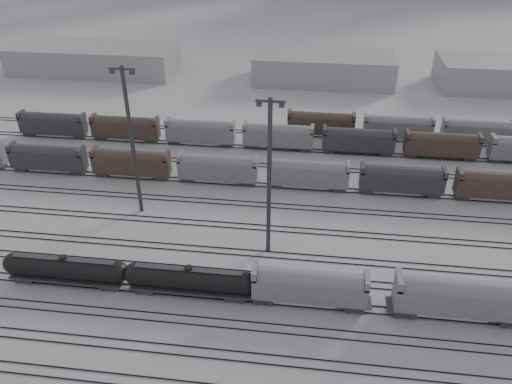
# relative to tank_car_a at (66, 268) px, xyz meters

# --- Properties ---
(ground) EXTENTS (900.00, 900.00, 0.00)m
(ground) POSITION_rel_tank_car_a_xyz_m (24.66, -1.00, -2.62)
(ground) COLOR silver
(ground) RESTS_ON ground
(tracks) EXTENTS (220.00, 71.50, 0.16)m
(tracks) POSITION_rel_tank_car_a_xyz_m (24.66, 16.50, -2.54)
(tracks) COLOR black
(tracks) RESTS_ON ground
(tank_car_a) EXTENTS (18.30, 3.05, 4.52)m
(tank_car_a) POSITION_rel_tank_car_a_xyz_m (0.00, 0.00, 0.00)
(tank_car_a) COLOR #27272A
(tank_car_a) RESTS_ON ground
(tank_car_b) EXTENTS (18.39, 3.06, 4.54)m
(tank_car_b) POSITION_rel_tank_car_a_xyz_m (17.76, 0.00, 0.01)
(tank_car_b) COLOR #27272A
(tank_car_b) RESTS_ON ground
(hopper_car_a) EXTENTS (15.23, 3.03, 5.45)m
(hopper_car_a) POSITION_rel_tank_car_a_xyz_m (34.06, 0.00, 0.75)
(hopper_car_a) COLOR #27272A
(hopper_car_a) RESTS_ON ground
(hopper_car_b) EXTENTS (16.79, 3.34, 6.00)m
(hopper_car_b) POSITION_rel_tank_car_a_xyz_m (53.34, 0.00, 1.09)
(hopper_car_b) COLOR #27272A
(hopper_car_b) RESTS_ON ground
(light_mast_b) EXTENTS (4.12, 0.66, 25.77)m
(light_mast_b) POSITION_rel_tank_car_a_xyz_m (4.22, 19.53, 11.05)
(light_mast_b) COLOR #353537
(light_mast_b) RESTS_ON ground
(light_mast_c) EXTENTS (3.98, 0.64, 24.88)m
(light_mast_c) POSITION_rel_tank_car_a_xyz_m (27.38, 11.25, 10.58)
(light_mast_c) COLOR #353537
(light_mast_c) RESTS_ON ground
(bg_string_near) EXTENTS (151.00, 3.00, 5.60)m
(bg_string_near) POSITION_rel_tank_car_a_xyz_m (32.66, 31.00, 0.18)
(bg_string_near) COLOR gray
(bg_string_near) RESTS_ON ground
(bg_string_mid) EXTENTS (151.00, 3.00, 5.60)m
(bg_string_mid) POSITION_rel_tank_car_a_xyz_m (42.66, 47.00, 0.18)
(bg_string_mid) COLOR #27272A
(bg_string_mid) RESTS_ON ground
(bg_string_far) EXTENTS (66.00, 3.00, 5.60)m
(bg_string_far) POSITION_rel_tank_car_a_xyz_m (60.16, 55.00, 0.18)
(bg_string_far) COLOR #4C3930
(bg_string_far) RESTS_ON ground
(warehouse_left) EXTENTS (50.00, 18.00, 8.00)m
(warehouse_left) POSITION_rel_tank_car_a_xyz_m (-35.34, 94.00, 1.38)
(warehouse_left) COLOR gray
(warehouse_left) RESTS_ON ground
(warehouse_mid) EXTENTS (40.00, 18.00, 8.00)m
(warehouse_mid) POSITION_rel_tank_car_a_xyz_m (34.66, 94.00, 1.38)
(warehouse_mid) COLOR gray
(warehouse_mid) RESTS_ON ground
(warehouse_right) EXTENTS (35.00, 18.00, 8.00)m
(warehouse_right) POSITION_rel_tank_car_a_xyz_m (84.66, 94.00, 1.38)
(warehouse_right) COLOR gray
(warehouse_right) RESTS_ON ground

